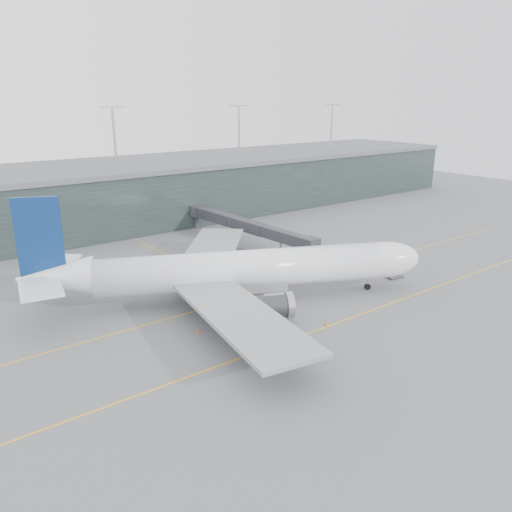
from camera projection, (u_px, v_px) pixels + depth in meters
ground at (207, 296)px, 82.11m from camera, size 320.00×320.00×0.00m
taxiline_a at (221, 304)px, 79.05m from camera, size 160.00×0.25×0.02m
taxiline_b at (285, 342)px, 66.82m from camera, size 160.00×0.25×0.02m
taxiline_lead_main at (177, 260)px, 100.24m from camera, size 0.25×60.00×0.02m
terminal at (85, 197)px, 124.13m from camera, size 240.00×36.00×29.00m
main_aircraft at (239, 270)px, 79.17m from camera, size 60.94×56.08×18.00m
jet_bridge at (242, 224)px, 111.09m from camera, size 5.28×42.73×5.84m
gse_cart at (374, 270)px, 91.99m from camera, size 2.68×1.97×1.66m
baggage_dolly at (393, 276)px, 90.79m from camera, size 3.23×2.71×0.30m
uld_a at (153, 280)px, 86.36m from camera, size 2.86×2.63×2.09m
uld_b at (156, 276)px, 88.74m from camera, size 2.46×2.24×1.82m
uld_c at (178, 273)px, 90.32m from camera, size 1.94×1.61×1.66m
cone_nose at (374, 264)px, 96.78m from camera, size 0.50×0.50×0.80m
cone_wing_stbd at (326, 324)px, 71.22m from camera, size 0.46×0.46×0.74m
cone_wing_port at (219, 266)px, 95.76m from camera, size 0.39×0.39×0.62m
cone_tail at (198, 331)px, 69.24m from camera, size 0.45×0.45×0.72m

